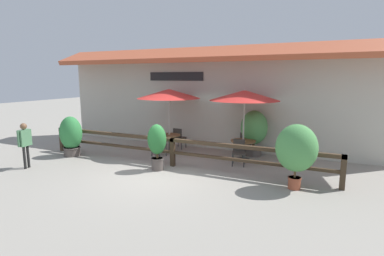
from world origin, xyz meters
The scene contains 16 objects.
ground_plane centered at (0.00, 0.00, 0.00)m, with size 60.00×60.00×0.00m, color gray.
building_facade centered at (0.00, 4.10, 2.16)m, with size 14.28×1.49×4.23m.
patio_railing centered at (0.00, 1.05, 0.70)m, with size 10.40×0.14×0.95m.
patio_umbrella_near centered at (-1.04, 2.69, 2.33)m, with size 2.48×2.48×2.55m.
dining_table_near centered at (-1.04, 2.69, 0.56)m, with size 0.89×0.89×0.71m.
chair_near_streetside centered at (-1.06, 2.00, 0.49)m, with size 0.50×0.50×0.87m.
chair_near_wallside centered at (-0.97, 3.39, 0.49)m, with size 0.44×0.44×0.87m.
patio_umbrella_middle centered at (1.93, 2.84, 2.33)m, with size 2.48×2.48×2.55m.
dining_table_middle centered at (1.93, 2.84, 0.56)m, with size 0.89×0.89×0.71m.
chair_middle_streetside centered at (1.98, 2.11, 0.49)m, with size 0.51×0.51×0.87m.
chair_middle_wallside centered at (1.86, 3.57, 0.49)m, with size 0.51×0.51×0.87m.
potted_plant_broad_leaf centered at (3.97, 0.58, 1.09)m, with size 1.08×0.97×1.75m.
potted_plant_small_flowering centered at (-0.24, 0.45, 0.88)m, with size 0.61×0.55×1.49m.
potted_plant_corner_fern centered at (-4.14, 0.62, 0.78)m, with size 0.86×0.78×1.51m.
potted_plant_entrance_palm centered at (2.14, 3.55, 1.01)m, with size 1.00×0.90×1.74m.
pedestrian centered at (-4.24, -1.20, 0.96)m, with size 0.24×0.53×1.50m.
Camera 1 is at (4.71, -7.53, 2.95)m, focal length 28.00 mm.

